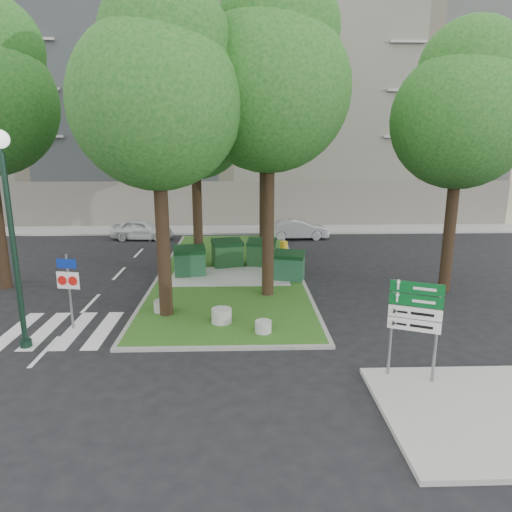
{
  "coord_description": "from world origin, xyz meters",
  "views": [
    {
      "loc": [
        1.03,
        -11.95,
        5.6
      ],
      "look_at": [
        1.51,
        2.88,
        2.0
      ],
      "focal_mm": 32.0,
      "sensor_mm": 36.0,
      "label": 1
    }
  ],
  "objects_px": {
    "litter_bin": "(284,248)",
    "directional_sign": "(415,315)",
    "bollard_mid": "(222,316)",
    "car_white": "(142,229)",
    "bollard_right": "(263,327)",
    "tree_median_far": "(266,90)",
    "dumpster_b": "(227,253)",
    "tree_median_near_left": "(159,86)",
    "dumpster_d": "(289,266)",
    "traffic_sign_pole": "(69,282)",
    "dumpster_a": "(190,261)",
    "dumpster_c": "(262,253)",
    "car_silver": "(297,229)",
    "tree_median_mid": "(197,113)",
    "tree_street_right": "(464,106)",
    "street_lamp": "(10,216)",
    "bollard_left": "(162,306)",
    "tree_median_near_right": "(272,73)"
  },
  "relations": [
    {
      "from": "dumpster_b",
      "to": "directional_sign",
      "type": "bearing_deg",
      "value": -80.69
    },
    {
      "from": "directional_sign",
      "to": "bollard_mid",
      "type": "bearing_deg",
      "value": 165.42
    },
    {
      "from": "car_silver",
      "to": "traffic_sign_pole",
      "type": "bearing_deg",
      "value": 143.64
    },
    {
      "from": "dumpster_a",
      "to": "car_silver",
      "type": "xyz_separation_m",
      "value": [
        5.68,
        8.22,
        -0.12
      ]
    },
    {
      "from": "car_white",
      "to": "dumpster_c",
      "type": "bearing_deg",
      "value": -127.45
    },
    {
      "from": "tree_median_near_left",
      "to": "traffic_sign_pole",
      "type": "relative_size",
      "value": 4.37
    },
    {
      "from": "dumpster_a",
      "to": "bollard_right",
      "type": "relative_size",
      "value": 3.0
    },
    {
      "from": "bollard_left",
      "to": "car_white",
      "type": "bearing_deg",
      "value": 104.64
    },
    {
      "from": "dumpster_d",
      "to": "bollard_right",
      "type": "distance_m",
      "value": 5.79
    },
    {
      "from": "dumpster_c",
      "to": "bollard_mid",
      "type": "height_order",
      "value": "dumpster_c"
    },
    {
      "from": "dumpster_b",
      "to": "dumpster_d",
      "type": "height_order",
      "value": "dumpster_b"
    },
    {
      "from": "bollard_mid",
      "to": "traffic_sign_pole",
      "type": "xyz_separation_m",
      "value": [
        -4.66,
        -0.08,
        1.2
      ]
    },
    {
      "from": "tree_street_right",
      "to": "car_white",
      "type": "xyz_separation_m",
      "value": [
        -14.15,
        10.57,
        -6.35
      ]
    },
    {
      "from": "tree_median_mid",
      "to": "dumpster_b",
      "type": "relative_size",
      "value": 6.37
    },
    {
      "from": "dumpster_a",
      "to": "dumpster_b",
      "type": "xyz_separation_m",
      "value": [
        1.6,
        1.45,
        0.0
      ]
    },
    {
      "from": "directional_sign",
      "to": "tree_median_near_left",
      "type": "bearing_deg",
      "value": 168.43
    },
    {
      "from": "dumpster_c",
      "to": "bollard_mid",
      "type": "xyz_separation_m",
      "value": [
        -1.59,
        -7.15,
        -0.37
      ]
    },
    {
      "from": "dumpster_b",
      "to": "tree_median_far",
      "type": "bearing_deg",
      "value": 45.57
    },
    {
      "from": "dumpster_b",
      "to": "dumpster_c",
      "type": "bearing_deg",
      "value": -10.32
    },
    {
      "from": "dumpster_b",
      "to": "dumpster_d",
      "type": "relative_size",
      "value": 1.06
    },
    {
      "from": "dumpster_a",
      "to": "traffic_sign_pole",
      "type": "bearing_deg",
      "value": -126.9
    },
    {
      "from": "bollard_left",
      "to": "bollard_mid",
      "type": "relative_size",
      "value": 0.84
    },
    {
      "from": "tree_median_mid",
      "to": "tree_street_right",
      "type": "relative_size",
      "value": 0.99
    },
    {
      "from": "tree_median_far",
      "to": "tree_median_mid",
      "type": "bearing_deg",
      "value": -136.85
    },
    {
      "from": "bollard_right",
      "to": "tree_median_far",
      "type": "bearing_deg",
      "value": 86.78
    },
    {
      "from": "bollard_mid",
      "to": "car_white",
      "type": "relative_size",
      "value": 0.17
    },
    {
      "from": "litter_bin",
      "to": "directional_sign",
      "type": "relative_size",
      "value": 0.28
    },
    {
      "from": "tree_median_near_left",
      "to": "tree_median_mid",
      "type": "height_order",
      "value": "tree_median_near_left"
    },
    {
      "from": "dumpster_d",
      "to": "tree_street_right",
      "type": "bearing_deg",
      "value": 2.0
    },
    {
      "from": "tree_street_right",
      "to": "bollard_right",
      "type": "bearing_deg",
      "value": -150.59
    },
    {
      "from": "bollard_right",
      "to": "car_silver",
      "type": "relative_size",
      "value": 0.13
    },
    {
      "from": "bollard_right",
      "to": "directional_sign",
      "type": "relative_size",
      "value": 0.21
    },
    {
      "from": "bollard_right",
      "to": "dumpster_d",
      "type": "bearing_deg",
      "value": 76.59
    },
    {
      "from": "tree_street_right",
      "to": "traffic_sign_pole",
      "type": "distance_m",
      "value": 14.84
    },
    {
      "from": "tree_street_right",
      "to": "street_lamp",
      "type": "xyz_separation_m",
      "value": [
        -14.24,
        -4.75,
        -3.21
      ]
    },
    {
      "from": "tree_median_near_left",
      "to": "dumpster_d",
      "type": "height_order",
      "value": "tree_median_near_left"
    },
    {
      "from": "dumpster_c",
      "to": "car_silver",
      "type": "distance_m",
      "value": 7.11
    },
    {
      "from": "dumpster_b",
      "to": "traffic_sign_pole",
      "type": "height_order",
      "value": "traffic_sign_pole"
    },
    {
      "from": "litter_bin",
      "to": "directional_sign",
      "type": "height_order",
      "value": "directional_sign"
    },
    {
      "from": "tree_street_right",
      "to": "street_lamp",
      "type": "bearing_deg",
      "value": -161.56
    },
    {
      "from": "tree_street_right",
      "to": "bollard_mid",
      "type": "bearing_deg",
      "value": -158.87
    },
    {
      "from": "tree_median_near_left",
      "to": "litter_bin",
      "type": "xyz_separation_m",
      "value": [
        4.61,
        8.38,
        -6.85
      ]
    },
    {
      "from": "dumpster_c",
      "to": "bollard_right",
      "type": "xyz_separation_m",
      "value": [
        -0.3,
        -7.97,
        -0.42
      ]
    },
    {
      "from": "bollard_mid",
      "to": "car_white",
      "type": "distance_m",
      "value": 14.96
    },
    {
      "from": "bollard_mid",
      "to": "traffic_sign_pole",
      "type": "bearing_deg",
      "value": -179.0
    },
    {
      "from": "tree_median_mid",
      "to": "car_silver",
      "type": "relative_size",
      "value": 2.69
    },
    {
      "from": "dumpster_b",
      "to": "bollard_right",
      "type": "height_order",
      "value": "dumpster_b"
    },
    {
      "from": "dumpster_b",
      "to": "litter_bin",
      "type": "distance_m",
      "value": 3.61
    },
    {
      "from": "tree_median_near_right",
      "to": "tree_street_right",
      "type": "bearing_deg",
      "value": 4.09
    },
    {
      "from": "tree_street_right",
      "to": "directional_sign",
      "type": "relative_size",
      "value": 4.17
    }
  ]
}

